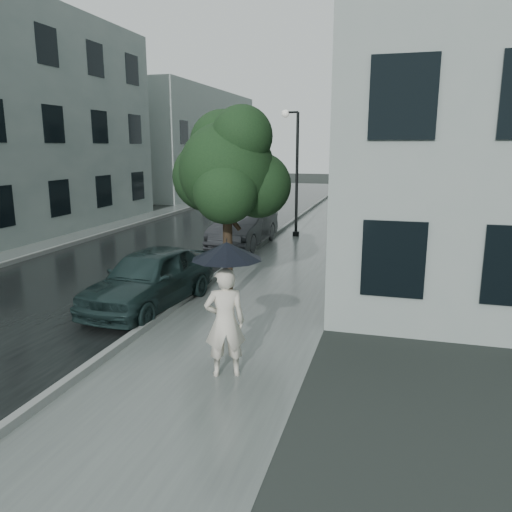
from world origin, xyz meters
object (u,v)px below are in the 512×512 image
(car_near, at_px, (150,277))
(pedestrian, at_px, (225,322))
(lamp_post, at_px, (294,165))
(street_tree, at_px, (228,169))
(car_far, at_px, (244,227))

(car_near, bearing_deg, pedestrian, -40.15)
(lamp_post, bearing_deg, pedestrian, -72.04)
(street_tree, bearing_deg, car_far, 103.82)
(lamp_post, xyz_separation_m, car_near, (-1.35, -10.25, -2.25))
(street_tree, distance_m, car_near, 3.17)
(car_near, bearing_deg, lamp_post, 88.14)
(car_near, xyz_separation_m, car_far, (0.00, 7.60, 0.03))
(pedestrian, height_order, lamp_post, lamp_post)
(street_tree, height_order, car_far, street_tree)
(pedestrian, bearing_deg, car_near, -67.97)
(car_far, bearing_deg, car_near, -89.11)
(pedestrian, relative_size, lamp_post, 0.36)
(pedestrian, xyz_separation_m, street_tree, (-1.31, 4.09, 2.28))
(pedestrian, bearing_deg, lamp_post, -105.48)
(car_far, bearing_deg, pedestrian, -73.78)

